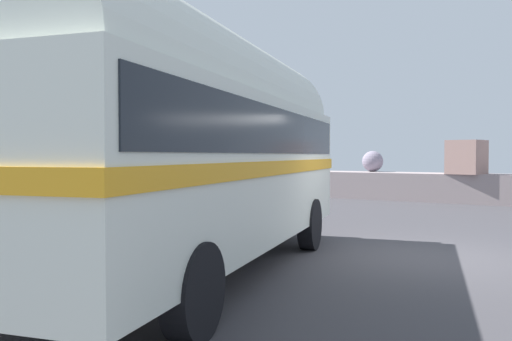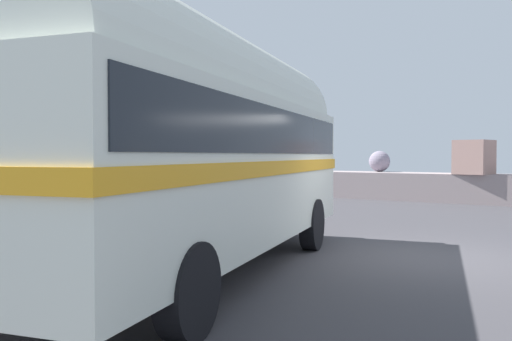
{
  "view_description": "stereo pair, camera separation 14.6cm",
  "coord_description": "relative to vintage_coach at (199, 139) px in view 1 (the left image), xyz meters",
  "views": [
    {
      "loc": [
        2.59,
        -9.37,
        1.81
      ],
      "look_at": [
        -1.68,
        -2.73,
        1.58
      ],
      "focal_mm": 37.36,
      "sensor_mm": 36.0,
      "label": 1
    },
    {
      "loc": [
        2.71,
        -9.29,
        1.81
      ],
      "look_at": [
        -1.68,
        -2.73,
        1.58
      ],
      "focal_mm": 37.36,
      "sensor_mm": 36.0,
      "label": 2
    }
  ],
  "objects": [
    {
      "name": "second_coach",
      "position": [
        -5.41,
        1.52,
        0.0
      ],
      "size": [
        3.98,
        8.88,
        3.7
      ],
      "rotation": [
        0.0,
        0.0,
        0.19
      ],
      "color": "black",
      "rests_on": "ground"
    },
    {
      "name": "vintage_coach",
      "position": [
        0.0,
        0.0,
        0.0
      ],
      "size": [
        4.52,
        8.91,
        3.7
      ],
      "rotation": [
        0.0,
        0.0,
        0.26
      ],
      "color": "black",
      "rests_on": "ground"
    },
    {
      "name": "ground",
      "position": [
        2.38,
        3.19,
        -2.04
      ],
      "size": [
        32.0,
        26.0,
        0.02
      ],
      "color": "#3B393D"
    }
  ]
}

